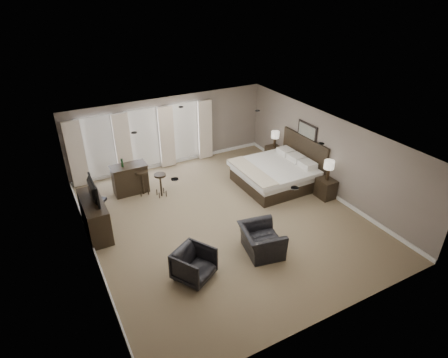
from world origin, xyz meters
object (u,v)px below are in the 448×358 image
lamp_near (328,170)px  dresser (95,216)px  nightstand_near (326,188)px  nightstand_far (274,155)px  bar_stool_left (143,183)px  armchair_far (194,263)px  lamp_far (275,139)px  bar_stool_right (161,185)px  tv (91,199)px  bed (278,164)px  desk_chair (96,201)px  bar_counter (130,179)px  armchair_near (261,236)px

lamp_near → dresser: 7.12m
nightstand_near → nightstand_far: bearing=90.0°
bar_stool_left → armchair_far: bearing=-91.6°
lamp_far → bar_stool_left: size_ratio=0.74×
bar_stool_left → bar_stool_right: bar_stool_left is taller
lamp_near → tv: (-6.92, 1.61, 0.11)m
bed → nightstand_far: (0.89, 1.45, -0.44)m
bed → desk_chair: 5.91m
lamp_far → bar_counter: 5.49m
armchair_far → bar_counter: bearing=61.8°
armchair_far → bar_stool_right: bearing=50.7°
lamp_near → bar_counter: size_ratio=0.58×
bar_counter → desk_chair: (-1.25, -0.85, -0.00)m
nightstand_far → bar_stool_left: bearing=179.0°
desk_chair → dresser: bearing=113.7°
bed → nightstand_far: bed is taller
bar_counter → bar_stool_right: bearing=-41.0°
lamp_near → bar_counter: lamp_near is taller
nightstand_far → desk_chair: 6.73m
nightstand_far → dresser: size_ratio=0.37×
tv → desk_chair: tv is taller
tv → armchair_far: bearing=-150.9°
bar_counter → bar_stool_left: size_ratio=1.35×
bed → bar_counter: 4.93m
nightstand_far → bar_stool_right: 4.67m
bar_stool_right → bar_stool_left: bearing=140.3°
bar_counter → bar_stool_left: 0.44m
nightstand_far → bar_stool_left: (-5.14, 0.09, 0.10)m
bar_stool_left → desk_chair: desk_chair is taller
nightstand_far → bar_stool_left: size_ratio=0.77×
lamp_far → bar_counter: (-5.46, 0.38, -0.46)m
dresser → bar_stool_right: dresser is taller
bed → dresser: (-6.03, 0.16, -0.26)m
bar_counter → lamp_near: bearing=-31.0°
nightstand_near → lamp_far: lamp_far is taller
nightstand_near → bar_counter: (-5.46, 3.28, 0.18)m
lamp_far → desk_chair: (-6.71, -0.47, -0.46)m
lamp_near → desk_chair: (-6.71, 2.43, -0.47)m
dresser → bar_stool_left: (1.78, 1.38, -0.08)m
bed → lamp_near: size_ratio=3.62×
nightstand_far → nightstand_near: bearing=-90.0°
nightstand_far → bar_counter: bearing=176.0°
bed → armchair_near: bearing=-131.6°
dresser → desk_chair: bearing=75.5°
bar_counter → nightstand_near: bearing=-31.0°
dresser → armchair_far: bearing=-60.9°
bar_stool_right → lamp_near: bearing=-29.1°
dresser → bar_counter: dresser is taller
lamp_far → bar_stool_right: 4.70m
dresser → tv: 0.57m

